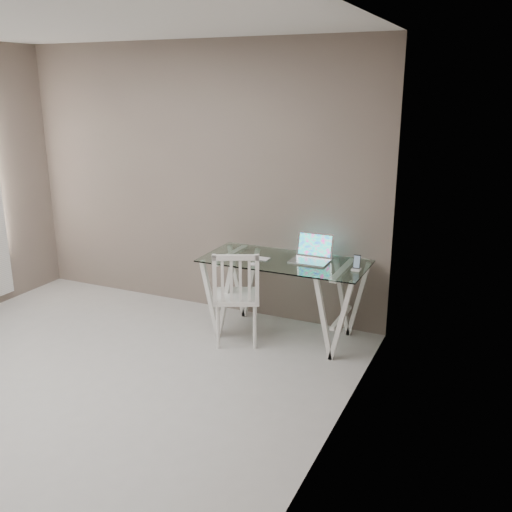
# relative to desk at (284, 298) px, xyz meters

# --- Properties ---
(room) EXTENTS (4.50, 4.52, 2.71)m
(room) POSITION_rel_desk_xyz_m (-1.19, -1.83, 1.33)
(room) COLOR #ADAAA6
(room) RESTS_ON ground
(desk) EXTENTS (1.50, 0.70, 0.75)m
(desk) POSITION_rel_desk_xyz_m (0.00, 0.00, 0.00)
(desk) COLOR silver
(desk) RESTS_ON ground
(chair) EXTENTS (0.54, 0.54, 0.89)m
(chair) POSITION_rel_desk_xyz_m (-0.32, -0.35, 0.11)
(chair) COLOR white
(chair) RESTS_ON ground
(laptop) EXTENTS (0.34, 0.29, 0.24)m
(laptop) POSITION_rel_desk_xyz_m (0.22, 0.10, 0.42)
(laptop) COLOR #B9B9BE
(laptop) RESTS_ON desk
(keyboard) EXTENTS (0.27, 0.12, 0.01)m
(keyboard) POSITION_rel_desk_xyz_m (-0.27, -0.06, 0.37)
(keyboard) COLOR silver
(keyboard) RESTS_ON desk
(mouse) EXTENTS (0.10, 0.06, 0.03)m
(mouse) POSITION_rel_desk_xyz_m (-0.18, -0.28, 0.38)
(mouse) COLOR silver
(mouse) RESTS_ON desk
(phone_dock) EXTENTS (0.07, 0.07, 0.14)m
(phone_dock) POSITION_rel_desk_xyz_m (0.67, -0.02, 0.40)
(phone_dock) COLOR white
(phone_dock) RESTS_ON desk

